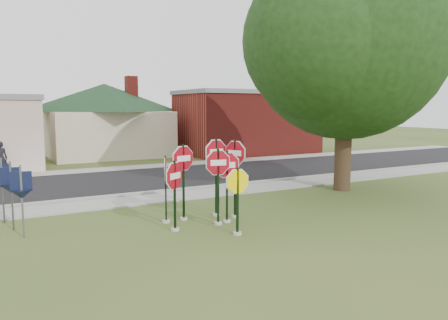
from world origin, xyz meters
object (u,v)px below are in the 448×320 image
stop_sign_center (218,176)px  stop_sign_yellow (237,194)px  stop_sign_left (175,187)px  oak_tree (347,38)px  pedestrian (1,158)px

stop_sign_center → stop_sign_yellow: stop_sign_center is taller
stop_sign_yellow → stop_sign_left: (-1.37, 1.20, 0.14)m
stop_sign_center → oak_tree: (7.23, 2.33, 4.86)m
stop_sign_left → stop_sign_center: bearing=0.0°
stop_sign_center → stop_sign_left: bearing=-180.0°
stop_sign_yellow → pedestrian: bearing=110.3°
stop_sign_center → pedestrian: stop_sign_center is taller
stop_sign_yellow → pedestrian: 15.54m
stop_sign_yellow → oak_tree: bearing=25.9°
stop_sign_center → oak_tree: bearing=17.9°
stop_sign_left → pedestrian: (-4.02, 13.38, -0.35)m
stop_sign_left → oak_tree: bearing=15.1°
stop_sign_center → oak_tree: 9.02m
pedestrian → stop_sign_left: bearing=113.2°
stop_sign_left → pedestrian: 13.98m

